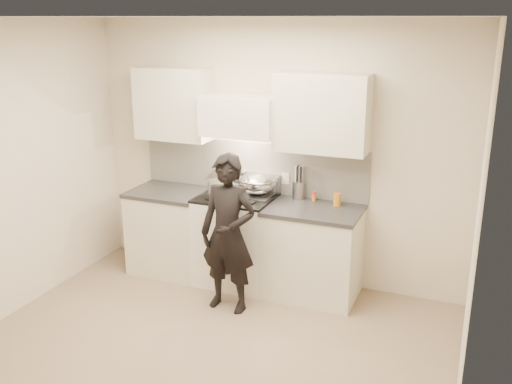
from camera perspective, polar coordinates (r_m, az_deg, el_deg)
ground_plane at (r=4.95m, az=-5.56°, el=-16.05°), size 4.00×4.00×0.00m
room_shell at (r=4.64m, az=-4.64°, el=3.31°), size 4.04×3.54×2.70m
stove at (r=5.99m, az=-1.97°, el=-4.72°), size 0.76×0.65×0.96m
counter_right at (r=5.73m, az=5.69°, el=-5.98°), size 0.92×0.67×0.92m
counter_left at (r=6.33m, az=-8.45°, el=-3.80°), size 0.82×0.67×0.92m
wok at (r=5.84m, az=0.19°, el=0.86°), size 0.40×0.49×0.32m
stock_pot at (r=5.73m, az=-3.50°, el=0.31°), size 0.38×0.28×0.18m
utensil_crock at (r=5.82m, az=4.27°, el=0.35°), size 0.13×0.13×0.34m
spice_jar at (r=5.77m, az=5.82°, el=-0.43°), size 0.04×0.04×0.10m
oil_glass at (r=5.65m, az=8.13°, el=-0.74°), size 0.07×0.07×0.13m
person at (r=5.34m, az=-2.80°, el=-4.21°), size 0.57×0.39×1.52m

